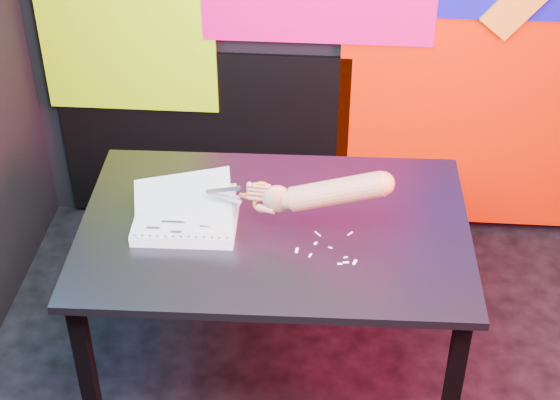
{
  "coord_description": "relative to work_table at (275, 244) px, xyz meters",
  "views": [
    {
      "loc": [
        -0.16,
        -1.8,
        2.5
      ],
      "look_at": [
        -0.33,
        0.44,
        0.87
      ],
      "focal_mm": 55.0,
      "sensor_mm": 36.0,
      "label": 1
    }
  ],
  "objects": [
    {
      "name": "backdrop",
      "position": [
        0.41,
        1.0,
        0.29
      ],
      "size": [
        2.88,
        0.05,
        2.08
      ],
      "color": "red",
      "rests_on": "ground"
    },
    {
      "name": "printout_stack",
      "position": [
        -0.29,
        -0.02,
        0.1
      ],
      "size": [
        0.36,
        0.26,
        0.18
      ],
      "rotation": [
        0.0,
        0.0,
        0.03
      ],
      "color": "silver",
      "rests_on": "work_table"
    },
    {
      "name": "room",
      "position": [
        0.35,
        -0.46,
        0.68
      ],
      "size": [
        3.01,
        3.01,
        2.71
      ],
      "color": "black",
      "rests_on": "ground"
    },
    {
      "name": "paper_clippings",
      "position": [
        0.19,
        -0.12,
        0.08
      ],
      "size": [
        0.2,
        0.17,
        0.0
      ],
      "color": "silver",
      "rests_on": "work_table"
    },
    {
      "name": "hand_forearm",
      "position": [
        0.17,
        -0.06,
        0.26
      ],
      "size": [
        0.46,
        0.11,
        0.19
      ],
      "rotation": [
        0.0,
        0.0,
        -0.1
      ],
      "color": "#A4503A",
      "rests_on": "work_table"
    },
    {
      "name": "work_table",
      "position": [
        0.0,
        0.0,
        0.0
      ],
      "size": [
        1.32,
        0.9,
        0.75
      ],
      "rotation": [
        0.0,
        0.0,
        0.02
      ],
      "color": "black",
      "rests_on": "ground"
    },
    {
      "name": "scissors",
      "position": [
        -0.05,
        -0.03,
        0.22
      ],
      "size": [
        0.22,
        0.03,
        0.12
      ],
      "rotation": [
        0.0,
        0.0,
        -0.1
      ],
      "color": "silver",
      "rests_on": "printout_stack"
    }
  ]
}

